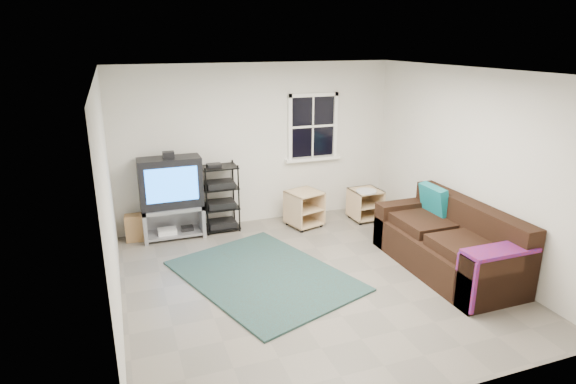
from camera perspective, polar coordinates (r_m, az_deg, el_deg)
name	(u,v)px	position (r m, az deg, el deg)	size (l,w,h in m)	color
room	(313,131)	(8.12, 2.95, 7.26)	(4.60, 4.62, 4.60)	slate
tv_unit	(171,191)	(7.50, -13.69, 0.12)	(0.92, 0.46, 1.36)	gray
av_rack	(221,202)	(7.72, -7.98, -1.14)	(0.55, 0.40, 1.09)	black
side_table_left	(303,207)	(7.88, 1.76, -1.79)	(0.62, 0.62, 0.59)	#D5AF83
side_table_right	(364,202)	(8.25, 9.03, -1.17)	(0.49, 0.52, 0.55)	#D5AF83
sofa	(449,245)	(6.74, 18.56, -5.96)	(0.96, 2.16, 0.99)	black
shag_rug	(264,276)	(6.34, -2.88, -9.87)	(1.70, 2.34, 0.03)	#301F15
paper_bag	(135,228)	(7.68, -17.64, -4.05)	(0.29, 0.19, 0.42)	#A27B49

